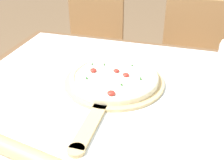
{
  "coord_description": "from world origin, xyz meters",
  "views": [
    {
      "loc": [
        0.25,
        -0.81,
        1.32
      ],
      "look_at": [
        0.01,
        0.04,
        0.8
      ],
      "focal_mm": 45.0,
      "sensor_mm": 36.0,
      "label": 1
    }
  ],
  "objects_px": {
    "pizza": "(114,77)",
    "chair_right": "(190,61)",
    "pizza_peel": "(113,85)",
    "chair_left": "(94,49)"
  },
  "relations": [
    {
      "from": "pizza",
      "to": "chair_right",
      "type": "xyz_separation_m",
      "value": [
        0.28,
        0.81,
        -0.28
      ]
    },
    {
      "from": "pizza",
      "to": "chair_right",
      "type": "relative_size",
      "value": 0.38
    },
    {
      "from": "pizza",
      "to": "chair_left",
      "type": "relative_size",
      "value": 0.38
    },
    {
      "from": "pizza",
      "to": "chair_left",
      "type": "height_order",
      "value": "chair_left"
    },
    {
      "from": "pizza_peel",
      "to": "chair_right",
      "type": "height_order",
      "value": "chair_right"
    },
    {
      "from": "chair_left",
      "to": "chair_right",
      "type": "xyz_separation_m",
      "value": [
        0.66,
        -0.0,
        0.0
      ]
    },
    {
      "from": "chair_left",
      "to": "chair_right",
      "type": "bearing_deg",
      "value": -2.95
    },
    {
      "from": "pizza_peel",
      "to": "chair_left",
      "type": "xyz_separation_m",
      "value": [
        -0.38,
        0.83,
        -0.26
      ]
    },
    {
      "from": "pizza_peel",
      "to": "chair_left",
      "type": "distance_m",
      "value": 0.95
    },
    {
      "from": "pizza_peel",
      "to": "pizza",
      "type": "distance_m",
      "value": 0.03
    }
  ]
}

